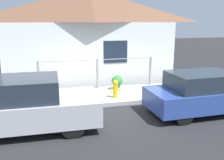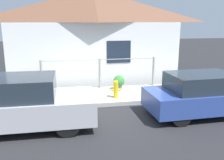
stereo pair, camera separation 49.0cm
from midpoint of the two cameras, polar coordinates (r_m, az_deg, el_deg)
The scene contains 9 objects.
ground_plane at distance 8.89m, azimuth 0.78°, elevation -6.16°, with size 60.00×60.00×0.00m, color #262628.
sidewalk at distance 9.89m, azimuth -0.52°, elevation -3.64°, with size 24.00×2.19×0.15m.
house at distance 12.09m, azimuth -2.96°, elevation 15.63°, with size 8.23×2.23×4.38m.
fence at distance 10.60m, azimuth -1.47°, elevation 1.85°, with size 4.90×0.10×1.28m.
car_left at distance 7.34m, azimuth -18.76°, elevation -5.10°, with size 4.13×1.81×1.50m.
car_right at distance 8.61m, azimuth 21.77°, elevation -3.10°, with size 3.78×1.70×1.36m.
fire_hydrant at distance 9.30m, azimuth 2.39°, elevation -1.98°, with size 0.41×0.18×0.69m.
potted_plant_near_hydrant at distance 10.40m, azimuth 2.97°, elevation -0.39°, with size 0.46×0.46×0.61m.
potted_plant_by_fence at distance 10.03m, azimuth -16.94°, elevation -1.23°, with size 0.60×0.60×0.71m.
Camera 2 is at (-1.48, -8.24, 3.01)m, focal length 40.00 mm.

